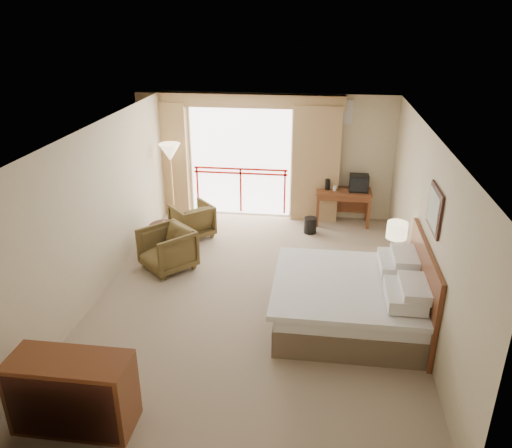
# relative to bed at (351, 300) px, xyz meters

# --- Properties ---
(floor) EXTENTS (7.00, 7.00, 0.00)m
(floor) POSITION_rel_bed_xyz_m (-1.50, 0.60, -0.38)
(floor) COLOR gray
(floor) RESTS_ON ground
(ceiling) EXTENTS (7.00, 7.00, 0.00)m
(ceiling) POSITION_rel_bed_xyz_m (-1.50, 0.60, 2.32)
(ceiling) COLOR white
(ceiling) RESTS_ON wall_back
(wall_back) EXTENTS (5.00, 0.00, 5.00)m
(wall_back) POSITION_rel_bed_xyz_m (-1.50, 4.10, 0.97)
(wall_back) COLOR #C3B38E
(wall_back) RESTS_ON ground
(wall_front) EXTENTS (5.00, 0.00, 5.00)m
(wall_front) POSITION_rel_bed_xyz_m (-1.50, -2.90, 0.97)
(wall_front) COLOR #C3B38E
(wall_front) RESTS_ON ground
(wall_left) EXTENTS (0.00, 7.00, 7.00)m
(wall_left) POSITION_rel_bed_xyz_m (-4.00, 0.60, 0.97)
(wall_left) COLOR #C3B38E
(wall_left) RESTS_ON ground
(wall_right) EXTENTS (0.00, 7.00, 7.00)m
(wall_right) POSITION_rel_bed_xyz_m (1.00, 0.60, 0.97)
(wall_right) COLOR #C3B38E
(wall_right) RESTS_ON ground
(balcony_door) EXTENTS (2.40, 0.00, 2.40)m
(balcony_door) POSITION_rel_bed_xyz_m (-2.30, 4.08, 0.82)
(balcony_door) COLOR white
(balcony_door) RESTS_ON wall_back
(balcony_railing) EXTENTS (2.09, 0.03, 1.02)m
(balcony_railing) POSITION_rel_bed_xyz_m (-2.30, 4.06, 0.44)
(balcony_railing) COLOR red
(balcony_railing) RESTS_ON wall_back
(curtain_left) EXTENTS (1.00, 0.26, 2.50)m
(curtain_left) POSITION_rel_bed_xyz_m (-3.95, 3.95, 0.87)
(curtain_left) COLOR olive
(curtain_left) RESTS_ON wall_back
(curtain_right) EXTENTS (1.00, 0.26, 2.50)m
(curtain_right) POSITION_rel_bed_xyz_m (-0.65, 3.95, 0.87)
(curtain_right) COLOR olive
(curtain_right) RESTS_ON wall_back
(valance) EXTENTS (4.40, 0.22, 0.28)m
(valance) POSITION_rel_bed_xyz_m (-2.30, 3.98, 2.17)
(valance) COLOR olive
(valance) RESTS_ON wall_back
(hvac_vent) EXTENTS (0.50, 0.04, 0.50)m
(hvac_vent) POSITION_rel_bed_xyz_m (-0.20, 4.07, 1.97)
(hvac_vent) COLOR silver
(hvac_vent) RESTS_ON wall_back
(bed) EXTENTS (2.13, 2.06, 0.97)m
(bed) POSITION_rel_bed_xyz_m (0.00, 0.00, 0.00)
(bed) COLOR brown
(bed) RESTS_ON floor
(headboard) EXTENTS (0.06, 2.10, 1.30)m
(headboard) POSITION_rel_bed_xyz_m (0.96, 0.00, 0.27)
(headboard) COLOR #5A2712
(headboard) RESTS_ON wall_right
(framed_art) EXTENTS (0.04, 0.72, 0.60)m
(framed_art) POSITION_rel_bed_xyz_m (0.97, 0.00, 1.47)
(framed_art) COLOR black
(framed_art) RESTS_ON wall_right
(nightstand) EXTENTS (0.39, 0.46, 0.53)m
(nightstand) POSITION_rel_bed_xyz_m (0.73, 1.17, -0.11)
(nightstand) COLOR #5A2712
(nightstand) RESTS_ON floor
(table_lamp) EXTENTS (0.33, 0.33, 0.58)m
(table_lamp) POSITION_rel_bed_xyz_m (0.73, 1.22, 0.61)
(table_lamp) COLOR tan
(table_lamp) RESTS_ON nightstand
(phone) EXTENTS (0.19, 0.15, 0.08)m
(phone) POSITION_rel_bed_xyz_m (0.68, 1.02, 0.20)
(phone) COLOR black
(phone) RESTS_ON nightstand
(desk) EXTENTS (1.16, 0.56, 0.76)m
(desk) POSITION_rel_bed_xyz_m (-0.03, 3.82, 0.21)
(desk) COLOR #5A2712
(desk) RESTS_ON floor
(tv) EXTENTS (0.39, 0.31, 0.36)m
(tv) POSITION_rel_bed_xyz_m (0.27, 3.76, 0.56)
(tv) COLOR black
(tv) RESTS_ON desk
(coffee_maker) EXTENTS (0.12, 0.12, 0.23)m
(coffee_maker) POSITION_rel_bed_xyz_m (-0.38, 3.77, 0.49)
(coffee_maker) COLOR black
(coffee_maker) RESTS_ON desk
(cup) EXTENTS (0.08, 0.08, 0.11)m
(cup) POSITION_rel_bed_xyz_m (-0.23, 3.72, 0.43)
(cup) COLOR white
(cup) RESTS_ON desk
(wastebasket) EXTENTS (0.31, 0.31, 0.33)m
(wastebasket) POSITION_rel_bed_xyz_m (-0.69, 3.17, -0.21)
(wastebasket) COLOR black
(wastebasket) RESTS_ON floor
(armchair_far) EXTENTS (1.05, 1.05, 0.69)m
(armchair_far) POSITION_rel_bed_xyz_m (-3.08, 2.71, -0.38)
(armchair_far) COLOR #49391D
(armchair_far) RESTS_ON floor
(armchair_near) EXTENTS (1.16, 1.16, 0.76)m
(armchair_near) POSITION_rel_bed_xyz_m (-3.17, 1.27, -0.38)
(armchair_near) COLOR #49391D
(armchair_near) RESTS_ON floor
(side_table) EXTENTS (0.52, 0.52, 0.57)m
(side_table) POSITION_rel_bed_xyz_m (-3.42, 1.88, 0.02)
(side_table) COLOR black
(side_table) RESTS_ON floor
(book) EXTENTS (0.25, 0.29, 0.02)m
(book) POSITION_rel_bed_xyz_m (-3.42, 1.88, 0.20)
(book) COLOR white
(book) RESTS_ON side_table
(floor_lamp) EXTENTS (0.45, 0.45, 1.75)m
(floor_lamp) POSITION_rel_bed_xyz_m (-3.66, 3.35, 1.13)
(floor_lamp) COLOR tan
(floor_lamp) RESTS_ON floor
(dresser) EXTENTS (1.31, 0.56, 0.88)m
(dresser) POSITION_rel_bed_xyz_m (-3.10, -2.43, 0.06)
(dresser) COLOR #5A2712
(dresser) RESTS_ON floor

